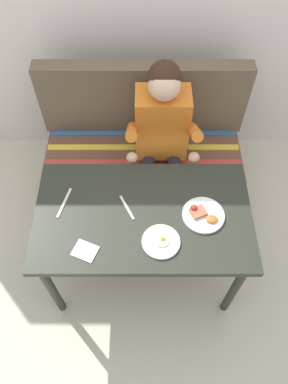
{
  "coord_description": "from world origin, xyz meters",
  "views": [
    {
      "loc": [
        0.01,
        -1.03,
        2.43
      ],
      "look_at": [
        0.0,
        0.15,
        0.72
      ],
      "focal_mm": 33.88,
      "sensor_mm": 36.0,
      "label": 1
    }
  ],
  "objects_px": {
    "couch": "(144,155)",
    "person": "(163,134)",
    "plate_eggs": "(162,242)",
    "fork": "(128,207)",
    "table": "(144,221)",
    "plate_breakfast": "(204,215)",
    "napkin": "(86,251)",
    "knife": "(65,202)"
  },
  "relations": [
    {
      "from": "person",
      "to": "napkin",
      "type": "xyz_separation_m",
      "value": [
        -0.42,
        -0.82,
        -0.01
      ]
    },
    {
      "from": "plate_breakfast",
      "to": "knife",
      "type": "distance_m",
      "value": 0.77
    },
    {
      "from": "person",
      "to": "knife",
      "type": "xyz_separation_m",
      "value": [
        -0.56,
        -0.52,
        -0.01
      ]
    },
    {
      "from": "table",
      "to": "plate_eggs",
      "type": "xyz_separation_m",
      "value": [
        0.09,
        -0.18,
        0.09
      ]
    },
    {
      "from": "couch",
      "to": "person",
      "type": "xyz_separation_m",
      "value": [
        0.12,
        -0.17,
        0.41
      ]
    },
    {
      "from": "table",
      "to": "person",
      "type": "height_order",
      "value": "person"
    },
    {
      "from": "plate_breakfast",
      "to": "plate_eggs",
      "type": "bearing_deg",
      "value": -145.24
    },
    {
      "from": "person",
      "to": "plate_eggs",
      "type": "xyz_separation_m",
      "value": [
        -0.03,
        -0.77,
        -0.0
      ]
    },
    {
      "from": "couch",
      "to": "knife",
      "type": "height_order",
      "value": "couch"
    },
    {
      "from": "table",
      "to": "plate_breakfast",
      "type": "xyz_separation_m",
      "value": [
        0.33,
        -0.02,
        0.09
      ]
    },
    {
      "from": "person",
      "to": "fork",
      "type": "bearing_deg",
      "value": -110.97
    },
    {
      "from": "fork",
      "to": "couch",
      "type": "bearing_deg",
      "value": 55.87
    },
    {
      "from": "fork",
      "to": "table",
      "type": "bearing_deg",
      "value": -49.85
    },
    {
      "from": "couch",
      "to": "napkin",
      "type": "relative_size",
      "value": 11.82
    },
    {
      "from": "plate_breakfast",
      "to": "table",
      "type": "bearing_deg",
      "value": 177.21
    },
    {
      "from": "fork",
      "to": "person",
      "type": "bearing_deg",
      "value": 41.93
    },
    {
      "from": "table",
      "to": "couch",
      "type": "distance_m",
      "value": 0.83
    },
    {
      "from": "couch",
      "to": "plate_breakfast",
      "type": "relative_size",
      "value": 6.23
    },
    {
      "from": "couch",
      "to": "table",
      "type": "bearing_deg",
      "value": -90.0
    },
    {
      "from": "person",
      "to": "table",
      "type": "bearing_deg",
      "value": -101.68
    },
    {
      "from": "fork",
      "to": "knife",
      "type": "relative_size",
      "value": 0.85
    },
    {
      "from": "napkin",
      "to": "knife",
      "type": "xyz_separation_m",
      "value": [
        -0.14,
        0.3,
        -0.0
      ]
    },
    {
      "from": "plate_eggs",
      "to": "person",
      "type": "bearing_deg",
      "value": 87.92
    },
    {
      "from": "plate_eggs",
      "to": "napkin",
      "type": "height_order",
      "value": "plate_eggs"
    },
    {
      "from": "knife",
      "to": "plate_breakfast",
      "type": "bearing_deg",
      "value": 8.41
    },
    {
      "from": "plate_eggs",
      "to": "fork",
      "type": "distance_m",
      "value": 0.28
    },
    {
      "from": "napkin",
      "to": "fork",
      "type": "bearing_deg",
      "value": 51.9
    },
    {
      "from": "person",
      "to": "napkin",
      "type": "distance_m",
      "value": 0.92
    },
    {
      "from": "couch",
      "to": "person",
      "type": "distance_m",
      "value": 0.46
    },
    {
      "from": "napkin",
      "to": "plate_breakfast",
      "type": "bearing_deg",
      "value": 18.73
    },
    {
      "from": "plate_eggs",
      "to": "knife",
      "type": "relative_size",
      "value": 1.01
    },
    {
      "from": "plate_breakfast",
      "to": "knife",
      "type": "xyz_separation_m",
      "value": [
        -0.77,
        0.09,
        -0.01
      ]
    },
    {
      "from": "napkin",
      "to": "person",
      "type": "bearing_deg",
      "value": 62.84
    },
    {
      "from": "plate_breakfast",
      "to": "napkin",
      "type": "distance_m",
      "value": 0.66
    },
    {
      "from": "knife",
      "to": "plate_eggs",
      "type": "bearing_deg",
      "value": -9.91
    },
    {
      "from": "plate_eggs",
      "to": "napkin",
      "type": "distance_m",
      "value": 0.39
    },
    {
      "from": "couch",
      "to": "plate_eggs",
      "type": "bearing_deg",
      "value": -84.29
    },
    {
      "from": "plate_breakfast",
      "to": "person",
      "type": "bearing_deg",
      "value": 108.58
    },
    {
      "from": "fork",
      "to": "plate_breakfast",
      "type": "bearing_deg",
      "value": -34.44
    },
    {
      "from": "table",
      "to": "plate_eggs",
      "type": "height_order",
      "value": "plate_eggs"
    },
    {
      "from": "fork",
      "to": "plate_eggs",
      "type": "bearing_deg",
      "value": -76.46
    },
    {
      "from": "couch",
      "to": "plate_eggs",
      "type": "height_order",
      "value": "couch"
    }
  ]
}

